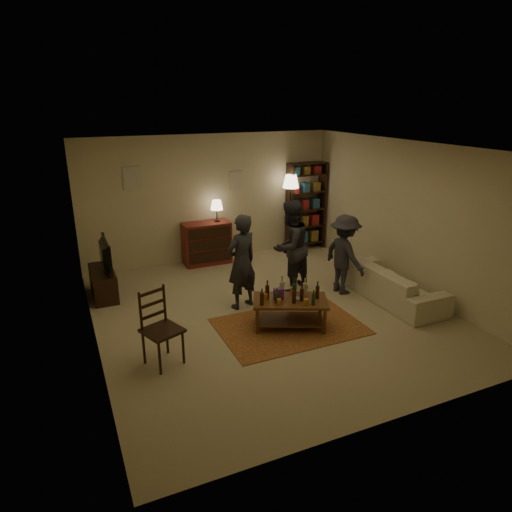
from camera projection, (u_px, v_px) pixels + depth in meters
floor at (270, 312)px, 7.63m from camera, size 6.00×6.00×0.00m
room_shell at (180, 179)px, 9.36m from camera, size 6.00×6.00×6.00m
rug at (290, 326)px, 7.14m from camera, size 2.20×1.50×0.01m
coffee_table at (290, 303)px, 7.01m from camera, size 1.29×1.03×0.80m
dining_chair at (159, 324)px, 6.02m from camera, size 0.60×0.60×1.06m
tv_stand at (103, 276)px, 8.12m from camera, size 0.40×1.00×1.06m
dresser at (207, 242)px, 9.75m from camera, size 1.00×0.50×1.36m
bookshelf at (306, 205)px, 10.55m from camera, size 0.90×0.34×2.02m
floor_lamp at (291, 187)px, 10.10m from camera, size 0.36×0.36×1.79m
sofa at (392, 283)px, 8.03m from camera, size 0.81×2.08×0.61m
person_left at (242, 262)px, 7.58m from camera, size 0.68×0.55×1.62m
person_right at (290, 247)px, 8.21m from camera, size 1.02×0.93×1.70m
person_by_sofa at (344, 255)px, 8.19m from camera, size 0.64×0.99×1.46m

